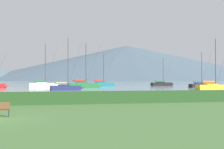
{
  "coord_description": "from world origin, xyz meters",
  "views": [
    {
      "loc": [
        3.19,
        -21.26,
        2.52
      ],
      "look_at": [
        17.66,
        41.51,
        3.15
      ],
      "focal_mm": 53.81,
      "sensor_mm": 36.0,
      "label": 1
    }
  ],
  "objects_px": {
    "sailboat_slip_5": "(213,87)",
    "sailboat_slip_7": "(66,87)",
    "sailboat_slip_12": "(162,84)",
    "sailboat_slip_8": "(84,85)",
    "sailboat_slip_4": "(200,85)",
    "sailboat_slip_6": "(43,85)",
    "sailboat_slip_2": "(102,84)"
  },
  "relations": [
    {
      "from": "sailboat_slip_12",
      "to": "sailboat_slip_8",
      "type": "bearing_deg",
      "value": -151.17
    },
    {
      "from": "sailboat_slip_7",
      "to": "sailboat_slip_12",
      "type": "height_order",
      "value": "sailboat_slip_7"
    },
    {
      "from": "sailboat_slip_4",
      "to": "sailboat_slip_8",
      "type": "xyz_separation_m",
      "value": [
        -30.44,
        2.44,
        0.16
      ]
    },
    {
      "from": "sailboat_slip_4",
      "to": "sailboat_slip_7",
      "type": "xyz_separation_m",
      "value": [
        -36.24,
        -12.79,
        0.02
      ]
    },
    {
      "from": "sailboat_slip_4",
      "to": "sailboat_slip_5",
      "type": "distance_m",
      "value": 18.26
    },
    {
      "from": "sailboat_slip_5",
      "to": "sailboat_slip_2",
      "type": "bearing_deg",
      "value": 119.48
    },
    {
      "from": "sailboat_slip_2",
      "to": "sailboat_slip_4",
      "type": "distance_m",
      "value": 28.13
    },
    {
      "from": "sailboat_slip_7",
      "to": "sailboat_slip_6",
      "type": "bearing_deg",
      "value": 92.6
    },
    {
      "from": "sailboat_slip_7",
      "to": "sailboat_slip_8",
      "type": "relative_size",
      "value": 0.94
    },
    {
      "from": "sailboat_slip_2",
      "to": "sailboat_slip_5",
      "type": "relative_size",
      "value": 0.88
    },
    {
      "from": "sailboat_slip_4",
      "to": "sailboat_slip_5",
      "type": "xyz_separation_m",
      "value": [
        -6.1,
        -17.21,
        0.1
      ]
    },
    {
      "from": "sailboat_slip_8",
      "to": "sailboat_slip_12",
      "type": "relative_size",
      "value": 1.28
    },
    {
      "from": "sailboat_slip_4",
      "to": "sailboat_slip_7",
      "type": "height_order",
      "value": "sailboat_slip_7"
    },
    {
      "from": "sailboat_slip_2",
      "to": "sailboat_slip_5",
      "type": "height_order",
      "value": "sailboat_slip_5"
    },
    {
      "from": "sailboat_slip_4",
      "to": "sailboat_slip_5",
      "type": "height_order",
      "value": "sailboat_slip_5"
    },
    {
      "from": "sailboat_slip_6",
      "to": "sailboat_slip_4",
      "type": "bearing_deg",
      "value": -5.95
    },
    {
      "from": "sailboat_slip_12",
      "to": "sailboat_slip_6",
      "type": "bearing_deg",
      "value": -170.7
    },
    {
      "from": "sailboat_slip_2",
      "to": "sailboat_slip_7",
      "type": "distance_m",
      "value": 31.71
    },
    {
      "from": "sailboat_slip_5",
      "to": "sailboat_slip_6",
      "type": "distance_m",
      "value": 44.28
    },
    {
      "from": "sailboat_slip_4",
      "to": "sailboat_slip_12",
      "type": "relative_size",
      "value": 1.06
    },
    {
      "from": "sailboat_slip_5",
      "to": "sailboat_slip_7",
      "type": "bearing_deg",
      "value": 174.08
    },
    {
      "from": "sailboat_slip_6",
      "to": "sailboat_slip_7",
      "type": "height_order",
      "value": "sailboat_slip_6"
    },
    {
      "from": "sailboat_slip_5",
      "to": "sailboat_slip_7",
      "type": "xyz_separation_m",
      "value": [
        -30.15,
        4.42,
        -0.08
      ]
    },
    {
      "from": "sailboat_slip_7",
      "to": "sailboat_slip_12",
      "type": "xyz_separation_m",
      "value": [
        32.67,
        31.07,
        0.04
      ]
    },
    {
      "from": "sailboat_slip_6",
      "to": "sailboat_slip_8",
      "type": "relative_size",
      "value": 1.03
    },
    {
      "from": "sailboat_slip_7",
      "to": "sailboat_slip_4",
      "type": "bearing_deg",
      "value": 12.98
    },
    {
      "from": "sailboat_slip_12",
      "to": "sailboat_slip_4",
      "type": "bearing_deg",
      "value": -80.64
    },
    {
      "from": "sailboat_slip_8",
      "to": "sailboat_slip_4",
      "type": "bearing_deg",
      "value": -5.45
    },
    {
      "from": "sailboat_slip_4",
      "to": "sailboat_slip_7",
      "type": "relative_size",
      "value": 0.89
    },
    {
      "from": "sailboat_slip_6",
      "to": "sailboat_slip_12",
      "type": "xyz_separation_m",
      "value": [
        36.5,
        7.09,
        -0.06
      ]
    },
    {
      "from": "sailboat_slip_5",
      "to": "sailboat_slip_12",
      "type": "relative_size",
      "value": 1.22
    },
    {
      "from": "sailboat_slip_4",
      "to": "sailboat_slip_6",
      "type": "distance_m",
      "value": 41.6
    }
  ]
}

